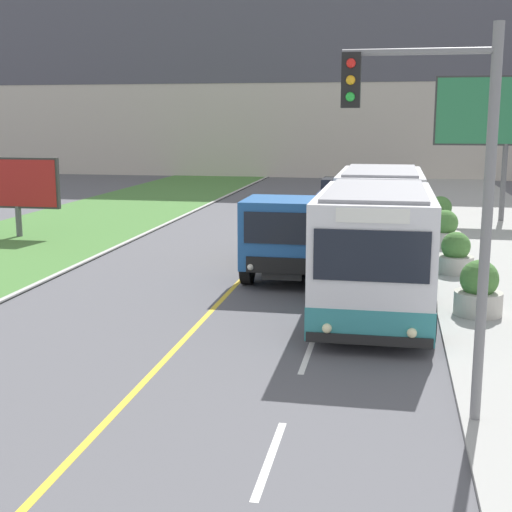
# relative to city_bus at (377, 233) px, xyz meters

# --- Properties ---
(apartment_block_background) EXTENTS (80.00, 8.04, 21.28)m
(apartment_block_background) POSITION_rel_city_bus_xyz_m (-3.96, 41.25, 9.05)
(apartment_block_background) COLOR beige
(apartment_block_background) RESTS_ON ground_plane
(city_bus) EXTENTS (2.72, 12.04, 3.13)m
(city_bus) POSITION_rel_city_bus_xyz_m (0.00, 0.00, 0.00)
(city_bus) COLOR silver
(city_bus) RESTS_ON ground_plane
(dump_truck) EXTENTS (2.56, 6.27, 2.46)m
(dump_truck) POSITION_rel_city_bus_xyz_m (-2.53, 1.06, -0.34)
(dump_truck) COLOR black
(dump_truck) RESTS_ON ground_plane
(car_distant) EXTENTS (1.80, 4.30, 1.45)m
(car_distant) POSITION_rel_city_bus_xyz_m (-2.65, 19.74, -0.90)
(car_distant) COLOR #2D4784
(car_distant) RESTS_ON ground_plane
(traffic_light_mast) EXTENTS (2.28, 0.32, 6.06)m
(traffic_light_mast) POSITION_rel_city_bus_xyz_m (1.12, -8.77, 2.26)
(traffic_light_mast) COLOR slate
(traffic_light_mast) RESTS_ON ground_plane
(billboard_large) EXTENTS (6.41, 0.24, 6.58)m
(billboard_large) POSITION_rel_city_bus_xyz_m (5.34, 14.28, 3.30)
(billboard_large) COLOR #59595B
(billboard_large) RESTS_ON ground_plane
(billboard_small) EXTENTS (3.63, 0.24, 3.19)m
(billboard_small) POSITION_rel_city_bus_xyz_m (-14.35, 6.35, 0.52)
(billboard_small) COLOR #59595B
(billboard_small) RESTS_ON ground_plane
(planter_round_near) EXTENTS (1.14, 1.14, 1.33)m
(planter_round_near) POSITION_rel_city_bus_xyz_m (2.47, -2.49, -0.93)
(planter_round_near) COLOR #B7B2A8
(planter_round_near) RESTS_ON sidewalk_right
(planter_round_second) EXTENTS (1.09, 1.09, 1.26)m
(planter_round_second) POSITION_rel_city_bus_xyz_m (2.32, 2.25, -0.96)
(planter_round_second) COLOR #B7B2A8
(planter_round_second) RESTS_ON sidewalk_right
(planter_round_third) EXTENTS (1.19, 1.19, 1.34)m
(planter_round_third) POSITION_rel_city_bus_xyz_m (2.31, 6.98, -0.93)
(planter_round_third) COLOR #B7B2A8
(planter_round_third) RESTS_ON sidewalk_right
(planter_round_far) EXTENTS (1.23, 1.23, 1.34)m
(planter_round_far) POSITION_rel_city_bus_xyz_m (2.43, 11.71, -0.93)
(planter_round_far) COLOR #B7B2A8
(planter_round_far) RESTS_ON sidewalk_right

